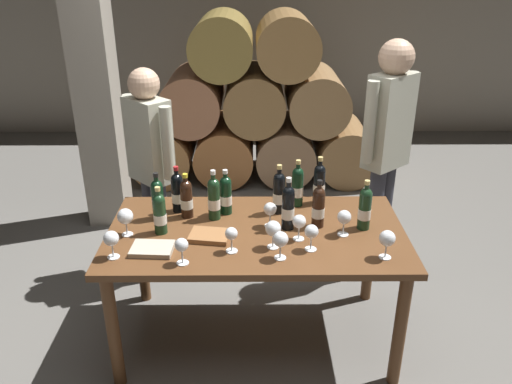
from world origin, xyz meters
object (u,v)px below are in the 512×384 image
object	(u,v)px
wine_bottle_1	(226,195)
wine_bottle_11	(177,192)
wine_bottle_9	(319,184)
wine_glass_8	(311,232)
wine_glass_7	(182,246)
dining_table	(256,244)
sommelier_presenting	(387,140)
wine_glass_10	(270,210)
wine_glass_0	(387,239)
taster_seated_left	(151,159)
wine_glass_2	(299,222)
wine_bottle_7	(279,192)
wine_glass_6	(273,229)
wine_bottle_8	(186,198)
wine_bottle_2	(158,199)
wine_bottle_4	(365,208)
wine_bottle_3	(160,213)
wine_bottle_6	(318,207)
tasting_notebook	(152,249)
wine_glass_9	(231,235)
wine_bottle_10	(214,198)
wine_glass_5	(344,218)
wine_bottle_5	(288,207)
leather_ledger	(210,236)
wine_glass_3	(111,239)
wine_bottle_0	(298,186)
wine_glass_4	(125,217)
wine_glass_1	(280,240)

from	to	relation	value
wine_bottle_1	wine_bottle_11	size ratio (longest dim) A/B	0.96
wine_bottle_9	wine_glass_8	size ratio (longest dim) A/B	2.10
wine_glass_7	dining_table	bearing A→B (deg)	41.94
sommelier_presenting	wine_glass_10	bearing A→B (deg)	-139.57
dining_table	wine_bottle_1	distance (m)	0.36
wine_glass_0	taster_seated_left	xyz separation A→B (m)	(-1.39, 1.01, 0.05)
wine_glass_2	wine_glass_10	world-z (taller)	same
wine_glass_7	wine_glass_0	bearing A→B (deg)	2.60
wine_bottle_7	wine_glass_6	world-z (taller)	wine_bottle_7
wine_bottle_7	wine_bottle_8	xyz separation A→B (m)	(-0.55, -0.05, -0.01)
wine_bottle_2	sommelier_presenting	xyz separation A→B (m)	(1.48, 0.59, 0.16)
wine_bottle_8	wine_glass_6	xyz separation A→B (m)	(0.50, -0.36, -0.01)
wine_bottle_4	wine_bottle_9	distance (m)	0.40
wine_bottle_3	wine_bottle_6	distance (m)	0.90
wine_bottle_4	tasting_notebook	size ratio (longest dim) A/B	1.37
wine_bottle_8	wine_glass_6	size ratio (longest dim) A/B	1.75
wine_glass_6	wine_glass_10	size ratio (longest dim) A/B	1.06
wine_bottle_2	wine_bottle_1	bearing A→B (deg)	9.27
wine_glass_9	taster_seated_left	bearing A→B (deg)	121.80
wine_bottle_6	wine_bottle_10	world-z (taller)	wine_bottle_10
wine_bottle_1	sommelier_presenting	bearing A→B (deg)	26.05
wine_glass_9	wine_bottle_8	bearing A→B (deg)	124.91
dining_table	wine_glass_5	size ratio (longest dim) A/B	11.16
wine_bottle_4	wine_bottle_10	xyz separation A→B (m)	(-0.86, 0.13, 0.00)
wine_bottle_9	tasting_notebook	xyz separation A→B (m)	(-0.95, -0.58, -0.12)
wine_bottle_2	wine_glass_0	size ratio (longest dim) A/B	1.85
wine_bottle_7	sommelier_presenting	xyz separation A→B (m)	(0.76, 0.52, 0.15)
wine_bottle_5	wine_glass_6	bearing A→B (deg)	-113.40
wine_bottle_7	dining_table	bearing A→B (deg)	-121.26
wine_bottle_7	wine_glass_0	bearing A→B (deg)	-44.46
leather_ledger	wine_glass_3	bearing A→B (deg)	-149.26
leather_ledger	wine_bottle_11	bearing A→B (deg)	131.65
wine_bottle_8	leather_ledger	distance (m)	0.32
wine_bottle_9	sommelier_presenting	bearing A→B (deg)	38.13
wine_glass_9	wine_bottle_0	bearing A→B (deg)	54.80
wine_bottle_2	wine_bottle_3	world-z (taller)	wine_bottle_2
wine_bottle_11	sommelier_presenting	size ratio (longest dim) A/B	0.17
leather_ledger	taster_seated_left	size ratio (longest dim) A/B	0.14
wine_bottle_5	taster_seated_left	xyz separation A→B (m)	(-0.90, 0.69, 0.03)
wine_bottle_7	wine_glass_7	distance (m)	0.77
wine_glass_2	tasting_notebook	xyz separation A→B (m)	(-0.79, -0.12, -0.09)
wine_glass_2	wine_glass_4	bearing A→B (deg)	176.72
wine_glass_9	wine_glass_5	bearing A→B (deg)	15.64
wine_bottle_10	wine_glass_10	bearing A→B (deg)	-16.96
wine_bottle_1	wine_bottle_6	distance (m)	0.56
wine_glass_1	wine_glass_0	bearing A→B (deg)	0.22
wine_bottle_6	wine_bottle_9	distance (m)	0.31
wine_glass_5	wine_bottle_1	bearing A→B (deg)	157.78
wine_glass_10	taster_seated_left	distance (m)	1.04
wine_glass_6	taster_seated_left	size ratio (longest dim) A/B	0.10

